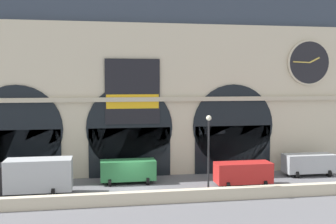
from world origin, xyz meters
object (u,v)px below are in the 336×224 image
(van_center, at_px, (128,170))
(van_east, at_px, (309,163))
(box_truck_midwest, at_px, (28,176))
(van_mideast, at_px, (243,173))
(street_lamp_quayside, at_px, (209,145))

(van_center, bearing_deg, van_east, 0.32)
(van_center, bearing_deg, box_truck_midwest, -161.78)
(box_truck_midwest, height_order, van_mideast, box_truck_midwest)
(van_mideast, distance_m, van_east, 8.71)
(street_lamp_quayside, bearing_deg, van_mideast, 37.03)
(van_mideast, xyz_separation_m, van_east, (8.18, 2.98, 0.00))
(van_east, height_order, street_lamp_quayside, street_lamp_quayside)
(van_east, relative_size, street_lamp_quayside, 0.75)
(van_center, distance_m, street_lamp_quayside, 9.24)
(van_center, relative_size, street_lamp_quayside, 0.75)
(van_center, bearing_deg, van_mideast, -15.40)
(van_center, distance_m, van_east, 18.62)
(van_mideast, height_order, street_lamp_quayside, street_lamp_quayside)
(van_east, bearing_deg, van_center, -179.68)
(van_center, height_order, van_east, same)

